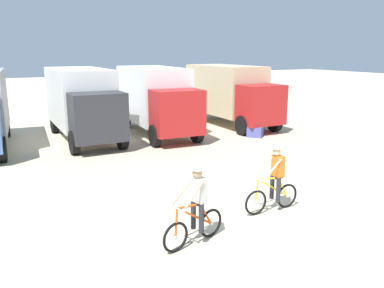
# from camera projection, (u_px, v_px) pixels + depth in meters

# --- Properties ---
(ground_plane) EXTENTS (120.00, 120.00, 0.00)m
(ground_plane) POSITION_uv_depth(u_px,v_px,m) (282.00, 218.00, 10.14)
(ground_plane) COLOR beige
(box_truck_white_box) EXTENTS (2.47, 6.78, 3.35)m
(box_truck_white_box) POSITION_uv_depth(u_px,v_px,m) (82.00, 101.00, 18.74)
(box_truck_white_box) COLOR white
(box_truck_white_box) RESTS_ON ground
(box_truck_avon_van) EXTENTS (2.83, 6.90, 3.35)m
(box_truck_avon_van) POSITION_uv_depth(u_px,v_px,m) (156.00, 97.00, 20.06)
(box_truck_avon_van) COLOR white
(box_truck_avon_van) RESTS_ON ground
(box_truck_tan_camper) EXTENTS (2.45, 6.77, 3.35)m
(box_truck_tan_camper) POSITION_uv_depth(u_px,v_px,m) (231.00, 92.00, 22.42)
(box_truck_tan_camper) COLOR #CCB78E
(box_truck_tan_camper) RESTS_ON ground
(cyclist_orange_shirt) EXTENTS (1.70, 0.60, 1.82)m
(cyclist_orange_shirt) POSITION_uv_depth(u_px,v_px,m) (196.00, 208.00, 8.64)
(cyclist_orange_shirt) COLOR black
(cyclist_orange_shirt) RESTS_ON ground
(cyclist_cowboy_hat) EXTENTS (1.73, 0.52, 1.82)m
(cyclist_cowboy_hat) POSITION_uv_depth(u_px,v_px,m) (274.00, 181.00, 10.43)
(cyclist_cowboy_hat) COLOR black
(cyclist_cowboy_hat) RESTS_ON ground
(supply_crate) EXTENTS (0.90, 0.92, 0.50)m
(supply_crate) POSITION_uv_depth(u_px,v_px,m) (255.00, 132.00, 19.59)
(supply_crate) COLOR #4C5199
(supply_crate) RESTS_ON ground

